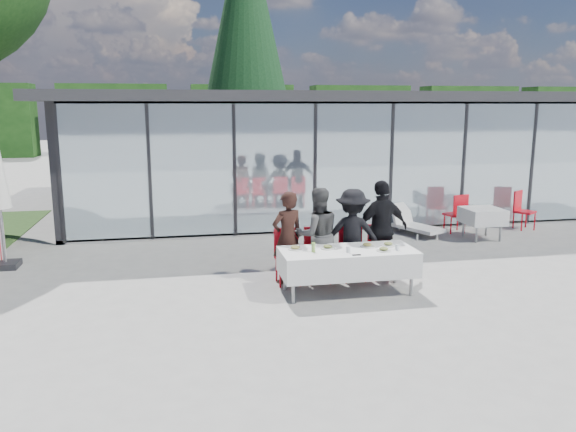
# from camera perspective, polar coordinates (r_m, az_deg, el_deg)

# --- Properties ---
(ground) EXTENTS (90.00, 90.00, 0.00)m
(ground) POSITION_cam_1_polar(r_m,az_deg,el_deg) (9.88, 2.41, -7.21)
(ground) COLOR gray
(ground) RESTS_ON ground
(pavilion) EXTENTS (14.80, 8.80, 3.44)m
(pavilion) POSITION_cam_1_polar(r_m,az_deg,el_deg) (17.80, 2.63, 8.07)
(pavilion) COLOR gray
(pavilion) RESTS_ON ground
(treeline) EXTENTS (62.50, 2.00, 4.40)m
(treeline) POSITION_cam_1_polar(r_m,az_deg,el_deg) (37.12, -10.92, 9.59)
(treeline) COLOR #143511
(treeline) RESTS_ON ground
(dining_table) EXTENTS (2.26, 0.96, 0.75)m
(dining_table) POSITION_cam_1_polar(r_m,az_deg,el_deg) (9.47, 6.07, -4.66)
(dining_table) COLOR silver
(dining_table) RESTS_ON ground
(diner_a) EXTENTS (0.77, 0.77, 1.65)m
(diner_a) POSITION_cam_1_polar(r_m,az_deg,el_deg) (9.89, -0.06, -2.21)
(diner_a) COLOR black
(diner_a) RESTS_ON ground
(diner_chair_a) EXTENTS (0.44, 0.44, 0.97)m
(diner_chair_a) POSITION_cam_1_polar(r_m,az_deg,el_deg) (9.97, -0.07, -3.80)
(diner_chair_a) COLOR red
(diner_chair_a) RESTS_ON ground
(diner_b) EXTENTS (0.85, 0.85, 1.70)m
(diner_b) POSITION_cam_1_polar(r_m,az_deg,el_deg) (10.00, 3.01, -1.92)
(diner_b) COLOR #494949
(diner_b) RESTS_ON ground
(diner_chair_b) EXTENTS (0.44, 0.44, 0.97)m
(diner_chair_b) POSITION_cam_1_polar(r_m,az_deg,el_deg) (10.08, 2.98, -3.64)
(diner_chair_b) COLOR red
(diner_chair_b) RESTS_ON ground
(diner_c) EXTENTS (1.36, 1.36, 1.66)m
(diner_c) POSITION_cam_1_polar(r_m,az_deg,el_deg) (10.18, 6.56, -1.87)
(diner_c) COLOR black
(diner_c) RESTS_ON ground
(diner_chair_c) EXTENTS (0.44, 0.44, 0.97)m
(diner_chair_c) POSITION_cam_1_polar(r_m,az_deg,el_deg) (10.25, 6.50, -3.44)
(diner_chair_c) COLOR red
(diner_chair_c) RESTS_ON ground
(diner_d) EXTENTS (1.25, 1.25, 1.80)m
(diner_d) POSITION_cam_1_polar(r_m,az_deg,el_deg) (10.34, 9.50, -1.35)
(diner_d) COLOR black
(diner_d) RESTS_ON ground
(diner_chair_d) EXTENTS (0.44, 0.44, 0.97)m
(diner_chair_d) POSITION_cam_1_polar(r_m,az_deg,el_deg) (10.43, 9.42, -3.27)
(diner_chair_d) COLOR red
(diner_chair_d) RESTS_ON ground
(plate_a) EXTENTS (0.24, 0.24, 0.07)m
(plate_a) POSITION_cam_1_polar(r_m,az_deg,el_deg) (9.37, 0.74, -3.27)
(plate_a) COLOR silver
(plate_a) RESTS_ON dining_table
(plate_b) EXTENTS (0.24, 0.24, 0.07)m
(plate_b) POSITION_cam_1_polar(r_m,az_deg,el_deg) (9.45, 4.06, -3.17)
(plate_b) COLOR silver
(plate_b) RESTS_ON dining_table
(plate_c) EXTENTS (0.24, 0.24, 0.07)m
(plate_c) POSITION_cam_1_polar(r_m,az_deg,el_deg) (9.64, 8.06, -2.96)
(plate_c) COLOR silver
(plate_c) RESTS_ON dining_table
(plate_d) EXTENTS (0.24, 0.24, 0.07)m
(plate_d) POSITION_cam_1_polar(r_m,az_deg,el_deg) (9.76, 10.15, -2.85)
(plate_d) COLOR silver
(plate_d) RESTS_ON dining_table
(plate_extra) EXTENTS (0.24, 0.24, 0.07)m
(plate_extra) POSITION_cam_1_polar(r_m,az_deg,el_deg) (9.40, 9.70, -3.38)
(plate_extra) COLOR silver
(plate_extra) RESTS_ON dining_table
(juice_bottle) EXTENTS (0.06, 0.06, 0.16)m
(juice_bottle) POSITION_cam_1_polar(r_m,az_deg,el_deg) (9.21, 2.59, -3.21)
(juice_bottle) COLOR #86B64C
(juice_bottle) RESTS_ON dining_table
(drinking_glasses) EXTENTS (0.91, 0.09, 0.10)m
(drinking_glasses) POSITION_cam_1_polar(r_m,az_deg,el_deg) (9.36, 8.61, -3.27)
(drinking_glasses) COLOR silver
(drinking_glasses) RESTS_ON dining_table
(folded_eyeglasses) EXTENTS (0.14, 0.03, 0.01)m
(folded_eyeglasses) POSITION_cam_1_polar(r_m,az_deg,el_deg) (9.08, 6.98, -3.95)
(folded_eyeglasses) COLOR black
(folded_eyeglasses) RESTS_ON dining_table
(spare_table_right) EXTENTS (0.86, 0.86, 0.74)m
(spare_table_right) POSITION_cam_1_polar(r_m,az_deg,el_deg) (13.94, 19.15, -0.02)
(spare_table_right) COLOR silver
(spare_table_right) RESTS_ON ground
(spare_chair_a) EXTENTS (0.61, 0.61, 0.97)m
(spare_chair_a) POSITION_cam_1_polar(r_m,az_deg,el_deg) (15.50, 22.63, 0.75)
(spare_chair_a) COLOR red
(spare_chair_a) RESTS_ON ground
(spare_chair_b) EXTENTS (0.52, 0.52, 0.97)m
(spare_chair_b) POSITION_cam_1_polar(r_m,az_deg,el_deg) (14.44, 16.83, 0.42)
(spare_chair_b) COLOR red
(spare_chair_b) RESTS_ON ground
(lounger) EXTENTS (1.10, 1.46, 0.72)m
(lounger) POSITION_cam_1_polar(r_m,az_deg,el_deg) (14.14, 12.57, -0.74)
(lounger) COLOR silver
(lounger) RESTS_ON ground
(conifer_tree) EXTENTS (4.00, 4.00, 10.50)m
(conifer_tree) POSITION_cam_1_polar(r_m,az_deg,el_deg) (22.46, -4.30, 18.52)
(conifer_tree) COLOR #382316
(conifer_tree) RESTS_ON ground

